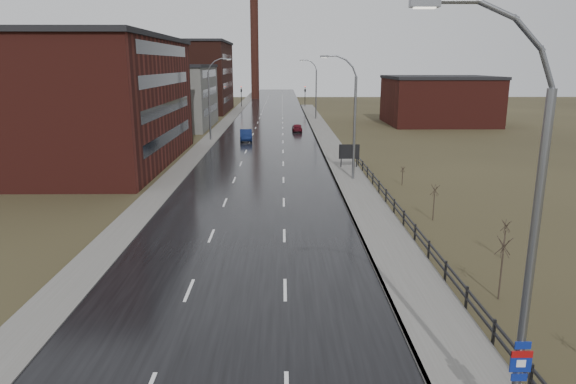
{
  "coord_description": "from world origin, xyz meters",
  "views": [
    {
      "loc": [
        2.17,
        -10.71,
        10.58
      ],
      "look_at": [
        2.53,
        19.57,
        3.0
      ],
      "focal_mm": 32.0,
      "sensor_mm": 36.0,
      "label": 1
    }
  ],
  "objects_px": {
    "car_far": "(297,128)",
    "car_near": "(246,135)",
    "billboard": "(349,152)",
    "streetlight_main": "(521,241)"
  },
  "relations": [
    {
      "from": "streetlight_main",
      "to": "car_far",
      "type": "height_order",
      "value": "streetlight_main"
    },
    {
      "from": "car_near",
      "to": "car_far",
      "type": "xyz_separation_m",
      "value": [
        7.53,
        9.91,
        -0.14
      ]
    },
    {
      "from": "car_near",
      "to": "billboard",
      "type": "bearing_deg",
      "value": -63.93
    },
    {
      "from": "billboard",
      "to": "car_near",
      "type": "bearing_deg",
      "value": 121.08
    },
    {
      "from": "car_near",
      "to": "car_far",
      "type": "distance_m",
      "value": 12.44
    },
    {
      "from": "car_far",
      "to": "car_near",
      "type": "bearing_deg",
      "value": 50.87
    },
    {
      "from": "streetlight_main",
      "to": "car_far",
      "type": "distance_m",
      "value": 69.61
    },
    {
      "from": "car_far",
      "to": "streetlight_main",
      "type": "bearing_deg",
      "value": 91.3
    },
    {
      "from": "billboard",
      "to": "car_far",
      "type": "xyz_separation_m",
      "value": [
        -4.49,
        29.84,
        -1.08
      ]
    },
    {
      "from": "billboard",
      "to": "car_far",
      "type": "bearing_deg",
      "value": 98.56
    }
  ]
}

